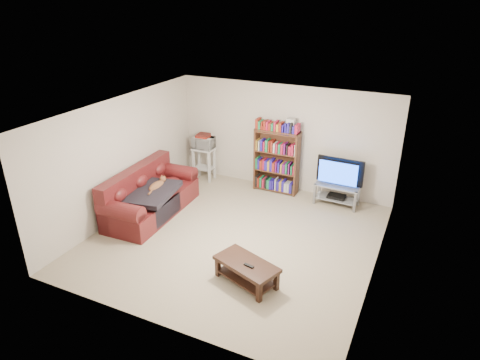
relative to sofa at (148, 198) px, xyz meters
The scene contains 19 objects.
floor 2.08m from the sofa, ahead, with size 5.00×5.00×0.00m, color tan.
ceiling 2.92m from the sofa, ahead, with size 5.00×5.00×0.00m, color white.
wall_back 3.25m from the sofa, 49.14° to the left, with size 5.00×5.00×0.00m, color silver.
wall_front 3.44m from the sofa, 52.00° to the right, with size 5.00×5.00×0.00m, color silver.
wall_left 0.98m from the sofa, 164.12° to the right, with size 5.00×5.00×0.00m, color silver.
wall_right 4.64m from the sofa, ahead, with size 5.00×5.00×0.00m, color silver.
sofa is the anchor object (origin of this frame).
blanket 0.33m from the sofa, 36.64° to the right, with size 0.87×1.12×0.10m, color black.
cat 0.34m from the sofa, 17.55° to the left, with size 0.24×0.61×0.18m, color brown, non-canonical shape.
coffee_table 3.05m from the sofa, 24.26° to the right, with size 1.14×0.83×0.37m.
remote 3.15m from the sofa, 24.98° to the right, with size 0.17×0.05×0.02m, color black.
tv_stand 3.97m from the sofa, 30.43° to the left, with size 0.93×0.44×0.46m.
television 3.99m from the sofa, 30.43° to the left, with size 0.99×0.13×0.57m, color black.
dvd_player 3.97m from the sofa, 30.43° to the left, with size 0.37×0.26×0.06m, color black.
bookshelf 2.94m from the sofa, 46.75° to the left, with size 1.00×0.31×1.45m.
shelf_clutter 3.22m from the sofa, 45.56° to the left, with size 0.74×0.22×0.28m.
microwave_stand 2.00m from the sofa, 84.61° to the left, with size 0.51×0.38×0.80m.
microwave 2.09m from the sofa, 84.61° to the left, with size 0.49×0.33×0.27m, color silver.
game_boxes 2.14m from the sofa, 84.61° to the left, with size 0.29×0.25×0.05m, color maroon.
Camera 1 is at (2.99, -6.18, 4.25)m, focal length 32.00 mm.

